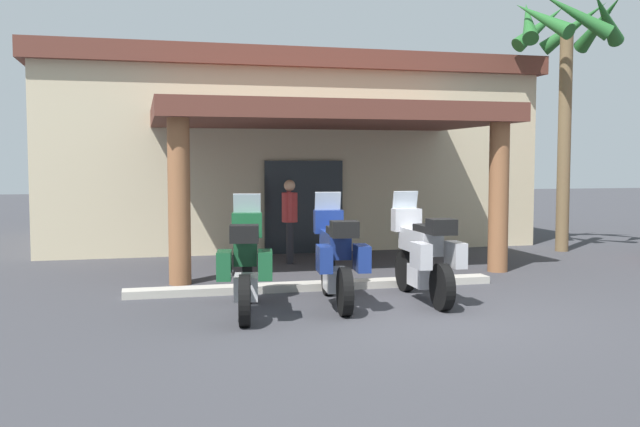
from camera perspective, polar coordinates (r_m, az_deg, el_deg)
The scene contains 8 objects.
ground_plane at distance 10.01m, azimuth 7.40°, elevation -7.86°, with size 80.00×80.00×0.00m, color #38383D.
motel_building at distance 19.52m, azimuth -3.47°, elevation 4.93°, with size 12.14×11.18×4.63m.
motorcycle_green at distance 9.81m, azimuth -5.91°, elevation -3.94°, with size 0.85×2.20×1.61m.
motorcycle_blue at distance 10.36m, azimuth 1.30°, elevation -3.49°, with size 0.76×2.21×1.61m.
motorcycle_silver at distance 10.81m, azimuth 8.23°, elevation -3.22°, with size 0.71×2.21×1.61m.
pedestrian at distance 14.59m, azimuth -2.43°, elevation -0.13°, with size 0.32×0.53×1.71m.
palm_tree_near_portico at distance 17.68m, azimuth 18.97°, elevation 12.38°, with size 2.58×2.64×5.98m.
curb_strip at distance 11.70m, azimuth -0.40°, elevation -5.78°, with size 6.06×0.36×0.12m, color #ADA89E.
Camera 1 is at (-3.61, -9.10, 2.07)m, focal length 40.21 mm.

